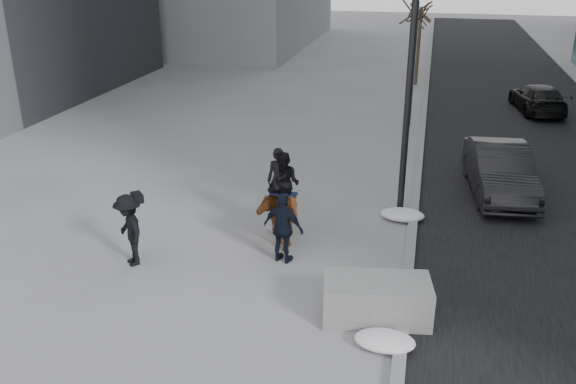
% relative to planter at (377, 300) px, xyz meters
% --- Properties ---
extents(ground, '(120.00, 120.00, 0.00)m').
position_rel_planter_xyz_m(ground, '(-2.44, 1.43, -0.43)').
color(ground, gray).
rests_on(ground, ground).
extents(road, '(8.00, 90.00, 0.01)m').
position_rel_planter_xyz_m(road, '(4.56, 11.43, -0.42)').
color(road, black).
rests_on(road, ground).
extents(curb, '(0.25, 90.00, 0.12)m').
position_rel_planter_xyz_m(curb, '(0.56, 11.43, -0.37)').
color(curb, gray).
rests_on(curb, ground).
extents(planter, '(2.28, 1.40, 0.86)m').
position_rel_planter_xyz_m(planter, '(0.00, 0.00, 0.00)').
color(planter, gray).
rests_on(planter, ground).
extents(car_near, '(2.04, 4.72, 1.51)m').
position_rel_planter_xyz_m(car_near, '(2.97, 7.54, 0.33)').
color(car_near, black).
rests_on(car_near, ground).
extents(car_far, '(2.31, 4.50, 1.25)m').
position_rel_planter_xyz_m(car_far, '(5.52, 18.22, 0.20)').
color(car_far, black).
rests_on(car_far, ground).
extents(tree_near, '(1.20, 1.20, 5.54)m').
position_rel_planter_xyz_m(tree_near, '(-0.04, 14.62, 2.34)').
color(tree_near, '#3D2D24').
rests_on(tree_near, ground).
extents(tree_far, '(1.20, 1.20, 4.50)m').
position_rel_planter_xyz_m(tree_far, '(-0.04, 22.94, 1.82)').
color(tree_far, '#362D20').
rests_on(tree_far, ground).
extents(mounted_left, '(1.11, 1.97, 2.42)m').
position_rel_planter_xyz_m(mounted_left, '(-2.79, 2.99, 0.47)').
color(mounted_left, '#4C190F').
rests_on(mounted_left, ground).
extents(mounted_right, '(1.43, 1.56, 2.34)m').
position_rel_planter_xyz_m(mounted_right, '(-2.62, 2.95, 0.51)').
color(mounted_right, '#47180E').
rests_on(mounted_right, ground).
extents(feeder, '(1.10, 0.98, 1.75)m').
position_rel_planter_xyz_m(feeder, '(-2.38, 1.91, 0.45)').
color(feeder, black).
rests_on(feeder, ground).
extents(camera_crew, '(1.25, 1.28, 1.75)m').
position_rel_planter_xyz_m(camera_crew, '(-5.86, 0.98, 0.46)').
color(camera_crew, black).
rests_on(camera_crew, ground).
extents(lamppost, '(0.25, 2.13, 9.09)m').
position_rel_planter_xyz_m(lamppost, '(0.16, 5.72, 4.57)').
color(lamppost, black).
rests_on(lamppost, ground).
extents(snow_piles, '(1.20, 6.65, 0.30)m').
position_rel_planter_xyz_m(snow_piles, '(0.26, 2.17, -0.28)').
color(snow_piles, silver).
rests_on(snow_piles, ground).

